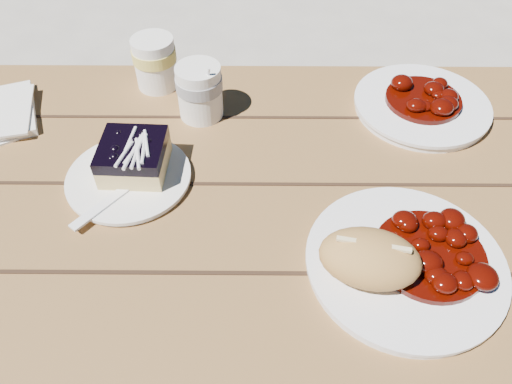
{
  "coord_description": "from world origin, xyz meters",
  "views": [
    {
      "loc": [
        0.01,
        -0.44,
        1.3
      ],
      "look_at": [
        0.0,
        0.01,
        0.81
      ],
      "focal_mm": 35.0,
      "sensor_mm": 36.0,
      "label": 1
    }
  ],
  "objects_px": {
    "main_plate": "(405,264)",
    "dessert_plate": "(129,178)",
    "bread_roll": "(370,258)",
    "coffee_cup": "(200,92)",
    "second_cup": "(155,63)",
    "blueberry_cake": "(134,156)",
    "second_plate": "(421,106)",
    "picnic_table": "(254,287)"
  },
  "relations": [
    {
      "from": "main_plate",
      "to": "dessert_plate",
      "type": "distance_m",
      "value": 0.42
    },
    {
      "from": "dessert_plate",
      "to": "bread_roll",
      "type": "bearing_deg",
      "value": -27.9
    },
    {
      "from": "bread_roll",
      "to": "dessert_plate",
      "type": "xyz_separation_m",
      "value": [
        -0.33,
        0.18,
        -0.04
      ]
    },
    {
      "from": "coffee_cup",
      "to": "second_cup",
      "type": "distance_m",
      "value": 0.12
    },
    {
      "from": "main_plate",
      "to": "bread_roll",
      "type": "height_order",
      "value": "bread_roll"
    },
    {
      "from": "dessert_plate",
      "to": "blueberry_cake",
      "type": "relative_size",
      "value": 1.84
    },
    {
      "from": "coffee_cup",
      "to": "second_plate",
      "type": "relative_size",
      "value": 0.41
    },
    {
      "from": "main_plate",
      "to": "second_cup",
      "type": "relative_size",
      "value": 2.68
    },
    {
      "from": "coffee_cup",
      "to": "second_plate",
      "type": "height_order",
      "value": "coffee_cup"
    },
    {
      "from": "blueberry_cake",
      "to": "dessert_plate",
      "type": "bearing_deg",
      "value": -121.17
    },
    {
      "from": "picnic_table",
      "to": "coffee_cup",
      "type": "distance_m",
      "value": 0.34
    },
    {
      "from": "bread_roll",
      "to": "blueberry_cake",
      "type": "bearing_deg",
      "value": 149.36
    },
    {
      "from": "blueberry_cake",
      "to": "coffee_cup",
      "type": "xyz_separation_m",
      "value": [
        0.09,
        0.15,
        0.01
      ]
    },
    {
      "from": "dessert_plate",
      "to": "blueberry_cake",
      "type": "xyz_separation_m",
      "value": [
        0.01,
        0.02,
        0.03
      ]
    },
    {
      "from": "coffee_cup",
      "to": "main_plate",
      "type": "bearing_deg",
      "value": -47.75
    },
    {
      "from": "picnic_table",
      "to": "bread_roll",
      "type": "distance_m",
      "value": 0.27
    },
    {
      "from": "blueberry_cake",
      "to": "second_cup",
      "type": "xyz_separation_m",
      "value": [
        0.0,
        0.23,
        0.01
      ]
    },
    {
      "from": "main_plate",
      "to": "second_cup",
      "type": "xyz_separation_m",
      "value": [
        -0.38,
        0.41,
        0.04
      ]
    },
    {
      "from": "main_plate",
      "to": "dessert_plate",
      "type": "relative_size",
      "value": 1.38
    },
    {
      "from": "bread_roll",
      "to": "picnic_table",
      "type": "bearing_deg",
      "value": 147.92
    },
    {
      "from": "second_plate",
      "to": "main_plate",
      "type": "bearing_deg",
      "value": -105.8
    },
    {
      "from": "picnic_table",
      "to": "dessert_plate",
      "type": "relative_size",
      "value": 10.97
    },
    {
      "from": "coffee_cup",
      "to": "picnic_table",
      "type": "bearing_deg",
      "value": -69.68
    },
    {
      "from": "blueberry_cake",
      "to": "second_cup",
      "type": "relative_size",
      "value": 1.05
    },
    {
      "from": "picnic_table",
      "to": "blueberry_cake",
      "type": "height_order",
      "value": "blueberry_cake"
    },
    {
      "from": "picnic_table",
      "to": "coffee_cup",
      "type": "bearing_deg",
      "value": 110.32
    },
    {
      "from": "second_plate",
      "to": "bread_roll",
      "type": "bearing_deg",
      "value": -112.89
    },
    {
      "from": "main_plate",
      "to": "picnic_table",
      "type": "bearing_deg",
      "value": 160.66
    },
    {
      "from": "main_plate",
      "to": "second_cup",
      "type": "bearing_deg",
      "value": 132.92
    },
    {
      "from": "bread_roll",
      "to": "second_cup",
      "type": "bearing_deg",
      "value": 127.13
    },
    {
      "from": "blueberry_cake",
      "to": "second_cup",
      "type": "height_order",
      "value": "second_cup"
    },
    {
      "from": "blueberry_cake",
      "to": "coffee_cup",
      "type": "relative_size",
      "value": 1.05
    },
    {
      "from": "dessert_plate",
      "to": "second_cup",
      "type": "bearing_deg",
      "value": 87.65
    },
    {
      "from": "blueberry_cake",
      "to": "coffee_cup",
      "type": "distance_m",
      "value": 0.17
    },
    {
      "from": "second_plate",
      "to": "second_cup",
      "type": "xyz_separation_m",
      "value": [
        -0.47,
        0.07,
        0.04
      ]
    },
    {
      "from": "main_plate",
      "to": "coffee_cup",
      "type": "relative_size",
      "value": 2.68
    },
    {
      "from": "bread_roll",
      "to": "dessert_plate",
      "type": "relative_size",
      "value": 0.68
    },
    {
      "from": "main_plate",
      "to": "bread_roll",
      "type": "bearing_deg",
      "value": -160.02
    },
    {
      "from": "dessert_plate",
      "to": "second_cup",
      "type": "distance_m",
      "value": 0.25
    },
    {
      "from": "bread_roll",
      "to": "blueberry_cake",
      "type": "height_order",
      "value": "bread_roll"
    },
    {
      "from": "dessert_plate",
      "to": "second_cup",
      "type": "xyz_separation_m",
      "value": [
        0.01,
        0.25,
        0.04
      ]
    },
    {
      "from": "blueberry_cake",
      "to": "coffee_cup",
      "type": "bearing_deg",
      "value": 61.94
    }
  ]
}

